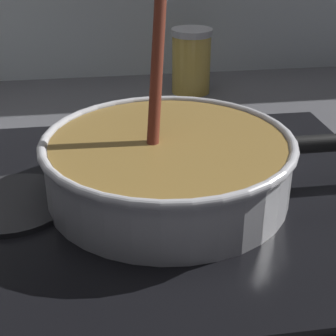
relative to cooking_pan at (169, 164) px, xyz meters
name	(u,v)px	position (x,y,z in m)	size (l,w,h in m)	color
hob_plate	(168,198)	(0.00, 0.00, -0.05)	(0.56, 0.48, 0.01)	black
burner_ring	(168,191)	(0.00, 0.00, -0.04)	(0.18, 0.18, 0.01)	#592D0C
spare_burner	(12,203)	(-0.18, 0.00, -0.04)	(0.14, 0.14, 0.01)	#262628
cooking_pan	(169,164)	(0.00, 0.00, 0.00)	(0.42, 0.30, 0.26)	silver
condiment_jar	(191,61)	(0.11, 0.41, 0.01)	(0.08, 0.08, 0.12)	gold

